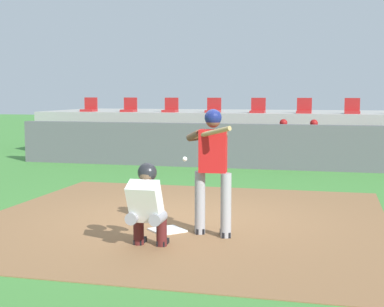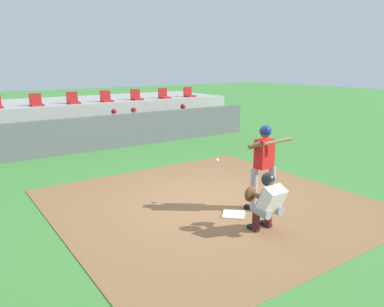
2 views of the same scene
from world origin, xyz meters
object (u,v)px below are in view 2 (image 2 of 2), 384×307
(catcher_crouched, at_px, (267,200))
(dugout_player_1, at_px, (136,123))
(stadium_seat_6, at_px, (136,97))
(stadium_seat_8, at_px, (189,94))
(batter_at_plate, at_px, (264,162))
(stadium_seat_5, at_px, (106,99))
(stadium_seat_4, at_px, (73,100))
(stadium_seat_7, at_px, (164,95))
(home_plate, at_px, (234,214))
(dugout_player_0, at_px, (116,125))
(dugout_player_2, at_px, (185,119))
(stadium_seat_3, at_px, (36,102))

(catcher_crouched, distance_m, dugout_player_1, 9.22)
(stadium_seat_6, bearing_deg, stadium_seat_8, 0.00)
(batter_at_plate, relative_size, stadium_seat_5, 3.76)
(stadium_seat_4, xyz_separation_m, stadium_seat_7, (4.33, 0.00, 0.00))
(stadium_seat_4, xyz_separation_m, stadium_seat_6, (2.89, 0.00, 0.00))
(catcher_crouched, bearing_deg, dugout_player_1, 78.61)
(home_plate, distance_m, stadium_seat_8, 11.80)
(home_plate, relative_size, stadium_seat_7, 0.92)
(stadium_seat_8, bearing_deg, dugout_player_0, -157.05)
(home_plate, distance_m, stadium_seat_7, 11.17)
(batter_at_plate, xyz_separation_m, stadium_seat_8, (5.09, 10.27, 0.50))
(dugout_player_2, height_order, stadium_seat_4, stadium_seat_4)
(dugout_player_0, distance_m, stadium_seat_8, 5.29)
(stadium_seat_5, bearing_deg, catcher_crouched, -97.47)
(dugout_player_1, relative_size, stadium_seat_6, 2.71)
(dugout_player_2, distance_m, stadium_seat_7, 2.22)
(home_plate, bearing_deg, dugout_player_1, 77.45)
(batter_at_plate, distance_m, stadium_seat_8, 11.48)
(stadium_seat_3, bearing_deg, stadium_seat_7, 0.00)
(dugout_player_1, bearing_deg, stadium_seat_3, 148.01)
(batter_at_plate, xyz_separation_m, stadium_seat_5, (0.75, 10.27, 0.50))
(batter_at_plate, relative_size, stadium_seat_7, 3.76)
(stadium_seat_4, bearing_deg, catcher_crouched, -90.04)
(stadium_seat_7, bearing_deg, catcher_crouched, -111.41)
(home_plate, bearing_deg, catcher_crouched, -90.49)
(dugout_player_2, height_order, stadium_seat_5, stadium_seat_5)
(dugout_player_0, xyz_separation_m, stadium_seat_6, (1.92, 2.03, 0.86))
(catcher_crouched, relative_size, dugout_player_0, 1.49)
(stadium_seat_5, bearing_deg, stadium_seat_3, 180.00)
(stadium_seat_8, bearing_deg, stadium_seat_6, 180.00)
(stadium_seat_3, bearing_deg, dugout_player_1, -31.99)
(home_plate, xyz_separation_m, batter_at_plate, (0.69, -0.10, 1.01))
(stadium_seat_5, relative_size, stadium_seat_7, 1.00)
(stadium_seat_3, xyz_separation_m, stadium_seat_8, (7.22, 0.00, 0.00))
(catcher_crouched, distance_m, stadium_seat_8, 12.53)
(stadium_seat_6, bearing_deg, stadium_seat_3, 180.00)
(catcher_crouched, xyz_separation_m, stadium_seat_3, (-1.44, 11.07, 0.93))
(home_plate, distance_m, catcher_crouched, 1.07)
(dugout_player_2, bearing_deg, dugout_player_0, 180.00)
(stadium_seat_5, xyz_separation_m, stadium_seat_8, (4.33, 0.00, 0.00))
(stadium_seat_7, bearing_deg, dugout_player_2, -94.63)
(catcher_crouched, relative_size, stadium_seat_3, 4.02)
(home_plate, bearing_deg, batter_at_plate, -7.88)
(batter_at_plate, distance_m, stadium_seat_5, 10.31)
(home_plate, relative_size, stadium_seat_4, 0.92)
(dugout_player_1, bearing_deg, stadium_seat_4, 131.70)
(batter_at_plate, height_order, dugout_player_2, batter_at_plate)
(home_plate, height_order, stadium_seat_5, stadium_seat_5)
(catcher_crouched, height_order, dugout_player_1, dugout_player_1)
(stadium_seat_7, bearing_deg, stadium_seat_4, 180.00)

